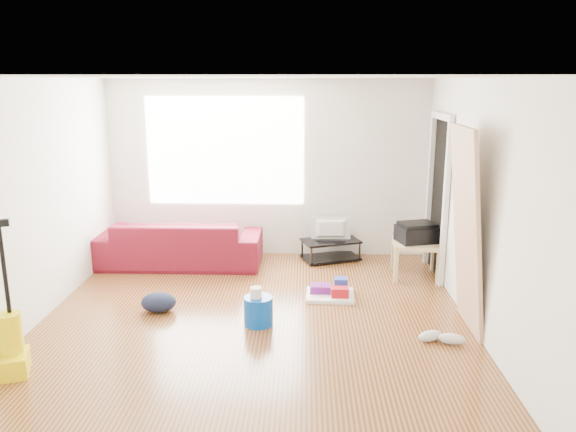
{
  "coord_description": "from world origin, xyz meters",
  "views": [
    {
      "loc": [
        0.53,
        -5.35,
        2.48
      ],
      "look_at": [
        0.34,
        0.6,
        1.03
      ],
      "focal_mm": 35.0,
      "sensor_mm": 36.0,
      "label": 1
    }
  ],
  "objects_px": {
    "vacuum": "(10,346)",
    "side_table": "(416,247)",
    "sofa": "(182,264)",
    "tv_stand": "(331,249)",
    "bucket": "(259,324)",
    "backpack": "(159,311)",
    "cleaning_tray": "(331,292)"
  },
  "relations": [
    {
      "from": "bucket",
      "to": "cleaning_tray",
      "type": "xyz_separation_m",
      "value": [
        0.79,
        0.79,
        0.06
      ]
    },
    {
      "from": "cleaning_tray",
      "to": "backpack",
      "type": "xyz_separation_m",
      "value": [
        -1.91,
        -0.48,
        -0.06
      ]
    },
    {
      "from": "sofa",
      "to": "tv_stand",
      "type": "relative_size",
      "value": 2.48
    },
    {
      "from": "tv_stand",
      "to": "bucket",
      "type": "bearing_deg",
      "value": -130.61
    },
    {
      "from": "sofa",
      "to": "backpack",
      "type": "relative_size",
      "value": 5.72
    },
    {
      "from": "tv_stand",
      "to": "backpack",
      "type": "distance_m",
      "value": 2.72
    },
    {
      "from": "sofa",
      "to": "side_table",
      "type": "distance_m",
      "value": 3.17
    },
    {
      "from": "cleaning_tray",
      "to": "backpack",
      "type": "relative_size",
      "value": 1.48
    },
    {
      "from": "cleaning_tray",
      "to": "vacuum",
      "type": "bearing_deg",
      "value": -147.1
    },
    {
      "from": "tv_stand",
      "to": "bucket",
      "type": "distance_m",
      "value": 2.34
    },
    {
      "from": "vacuum",
      "to": "side_table",
      "type": "bearing_deg",
      "value": 12.86
    },
    {
      "from": "tv_stand",
      "to": "side_table",
      "type": "bearing_deg",
      "value": -51.14
    },
    {
      "from": "bucket",
      "to": "backpack",
      "type": "relative_size",
      "value": 0.79
    },
    {
      "from": "bucket",
      "to": "backpack",
      "type": "height_order",
      "value": "bucket"
    },
    {
      "from": "bucket",
      "to": "backpack",
      "type": "bearing_deg",
      "value": 164.7
    },
    {
      "from": "side_table",
      "to": "tv_stand",
      "type": "bearing_deg",
      "value": 148.41
    },
    {
      "from": "sofa",
      "to": "side_table",
      "type": "xyz_separation_m",
      "value": [
        3.12,
        -0.38,
        0.39
      ]
    },
    {
      "from": "sofa",
      "to": "cleaning_tray",
      "type": "bearing_deg",
      "value": 150.79
    },
    {
      "from": "cleaning_tray",
      "to": "vacuum",
      "type": "distance_m",
      "value": 3.39
    },
    {
      "from": "bucket",
      "to": "vacuum",
      "type": "height_order",
      "value": "vacuum"
    },
    {
      "from": "side_table",
      "to": "vacuum",
      "type": "relative_size",
      "value": 0.46
    },
    {
      "from": "backpack",
      "to": "tv_stand",
      "type": "bearing_deg",
      "value": 44.07
    },
    {
      "from": "cleaning_tray",
      "to": "side_table",
      "type": "bearing_deg",
      "value": 33.89
    },
    {
      "from": "bucket",
      "to": "cleaning_tray",
      "type": "bearing_deg",
      "value": 44.9
    },
    {
      "from": "vacuum",
      "to": "sofa",
      "type": "bearing_deg",
      "value": 54.05
    },
    {
      "from": "cleaning_tray",
      "to": "vacuum",
      "type": "relative_size",
      "value": 0.42
    },
    {
      "from": "side_table",
      "to": "cleaning_tray",
      "type": "bearing_deg",
      "value": -146.11
    },
    {
      "from": "side_table",
      "to": "bucket",
      "type": "relative_size",
      "value": 2.06
    },
    {
      "from": "cleaning_tray",
      "to": "backpack",
      "type": "height_order",
      "value": "cleaning_tray"
    },
    {
      "from": "side_table",
      "to": "backpack",
      "type": "height_order",
      "value": "side_table"
    },
    {
      "from": "backpack",
      "to": "cleaning_tray",
      "type": "bearing_deg",
      "value": 14.47
    },
    {
      "from": "tv_stand",
      "to": "bucket",
      "type": "height_order",
      "value": "tv_stand"
    }
  ]
}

